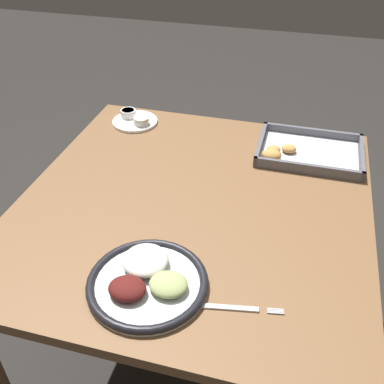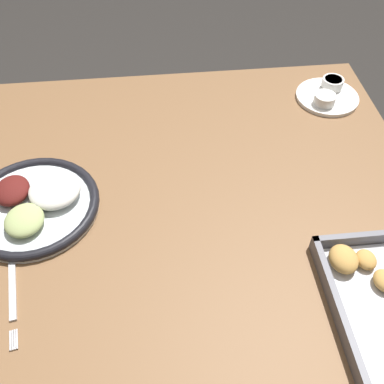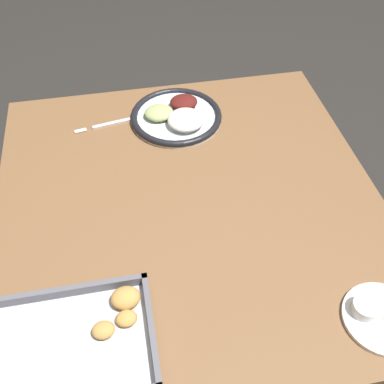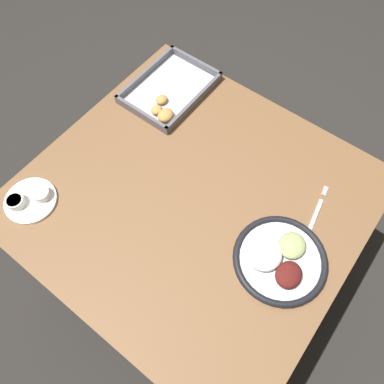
# 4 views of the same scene
# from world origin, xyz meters

# --- Properties ---
(ground_plane) EXTENTS (8.00, 8.00, 0.00)m
(ground_plane) POSITION_xyz_m (0.00, 0.00, 0.00)
(ground_plane) COLOR #282623
(dining_table) EXTENTS (0.96, 1.01, 0.72)m
(dining_table) POSITION_xyz_m (0.00, 0.00, 0.61)
(dining_table) COLOR brown
(dining_table) RESTS_ON ground_plane
(dinner_plate) EXTENTS (0.27, 0.27, 0.05)m
(dinner_plate) POSITION_xyz_m (-0.02, -0.32, 0.73)
(dinner_plate) COLOR silver
(dinner_plate) RESTS_ON dining_table
(fork) EXTENTS (0.22, 0.05, 0.00)m
(fork) POSITION_xyz_m (0.16, -0.34, 0.72)
(fork) COLOR silver
(fork) RESTS_ON dining_table
(saucer_plate) EXTENTS (0.16, 0.16, 0.04)m
(saucer_plate) POSITION_xyz_m (-0.32, 0.39, 0.73)
(saucer_plate) COLOR white
(saucer_plate) RESTS_ON dining_table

